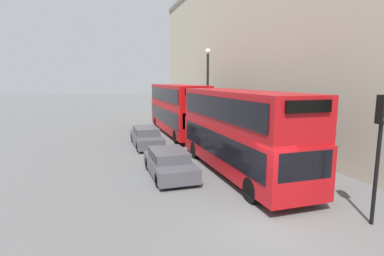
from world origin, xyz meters
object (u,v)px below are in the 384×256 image
(bus_second_in_queue, at_px, (177,107))
(pedestrian, at_px, (190,119))
(car_dark_sedan, at_px, (169,162))
(car_hatchback, at_px, (146,136))
(traffic_light, at_px, (381,133))
(bus_leading, at_px, (239,128))

(bus_second_in_queue, height_order, pedestrian, bus_second_in_queue)
(car_dark_sedan, bearing_deg, pedestrian, 69.05)
(car_hatchback, distance_m, traffic_light, 15.14)
(bus_second_in_queue, bearing_deg, pedestrian, 56.42)
(pedestrian, bearing_deg, car_hatchback, -126.94)
(bus_second_in_queue, xyz_separation_m, car_hatchback, (-3.40, -4.15, -1.64))
(bus_second_in_queue, bearing_deg, car_dark_sedan, -106.82)
(bus_leading, bearing_deg, bus_second_in_queue, 90.00)
(bus_leading, distance_m, car_dark_sedan, 3.82)
(bus_leading, distance_m, bus_second_in_queue, 11.92)
(traffic_light, bearing_deg, car_dark_sedan, 126.65)
(car_hatchback, height_order, traffic_light, traffic_light)
(bus_second_in_queue, relative_size, car_hatchback, 2.32)
(bus_leading, height_order, bus_second_in_queue, bus_second_in_queue)
(bus_leading, distance_m, traffic_light, 6.55)
(bus_second_in_queue, relative_size, car_dark_sedan, 2.57)
(car_dark_sedan, bearing_deg, traffic_light, -53.35)
(traffic_light, xyz_separation_m, pedestrian, (0.38, 21.41, -2.24))
(car_dark_sedan, distance_m, car_hatchback, 7.10)
(bus_leading, xyz_separation_m, pedestrian, (2.14, 15.14, -1.52))
(car_dark_sedan, height_order, pedestrian, pedestrian)
(car_hatchback, bearing_deg, car_dark_sedan, -90.00)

